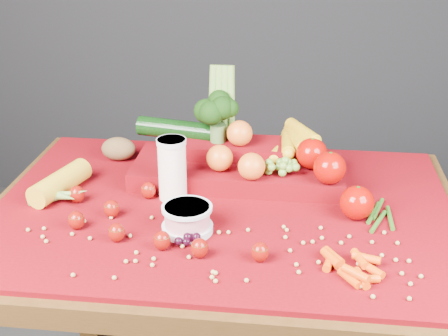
# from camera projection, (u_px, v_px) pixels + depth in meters

# --- Properties ---
(table) EXTENTS (1.10, 0.80, 0.75)m
(table) POSITION_uv_depth(u_px,v_px,m) (223.00, 246.00, 1.48)
(table) COLOR #311E0B
(table) RESTS_ON ground
(red_cloth) EXTENTS (1.05, 0.75, 0.01)m
(red_cloth) POSITION_uv_depth(u_px,v_px,m) (223.00, 209.00, 1.44)
(red_cloth) COLOR #65030C
(red_cloth) RESTS_ON table
(milk_glass) EXTENTS (0.07, 0.07, 0.15)m
(milk_glass) POSITION_uv_depth(u_px,v_px,m) (172.00, 167.00, 1.44)
(milk_glass) COLOR white
(milk_glass) RESTS_ON red_cloth
(yogurt_bowl) EXTENTS (0.11, 0.11, 0.06)m
(yogurt_bowl) POSITION_uv_depth(u_px,v_px,m) (187.00, 218.00, 1.32)
(yogurt_bowl) COLOR silver
(yogurt_bowl) RESTS_ON red_cloth
(strawberry_scatter) EXTENTS (0.48, 0.28, 0.05)m
(strawberry_scatter) POSITION_uv_depth(u_px,v_px,m) (141.00, 220.00, 1.33)
(strawberry_scatter) COLOR maroon
(strawberry_scatter) RESTS_ON red_cloth
(dark_grape_cluster) EXTENTS (0.06, 0.05, 0.03)m
(dark_grape_cluster) POSITION_uv_depth(u_px,v_px,m) (189.00, 238.00, 1.28)
(dark_grape_cluster) COLOR black
(dark_grape_cluster) RESTS_ON red_cloth
(soybean_scatter) EXTENTS (0.84, 0.24, 0.01)m
(soybean_scatter) POSITION_uv_depth(u_px,v_px,m) (211.00, 250.00, 1.26)
(soybean_scatter) COLOR tan
(soybean_scatter) RESTS_ON red_cloth
(corn_ear) EXTENTS (0.23, 0.26, 0.06)m
(corn_ear) POSITION_uv_depth(u_px,v_px,m) (59.00, 191.00, 1.46)
(corn_ear) COLOR gold
(corn_ear) RESTS_ON red_cloth
(potato) EXTENTS (0.09, 0.07, 0.06)m
(potato) POSITION_uv_depth(u_px,v_px,m) (118.00, 149.00, 1.67)
(potato) COLOR brown
(potato) RESTS_ON red_cloth
(baby_carrot_pile) EXTENTS (0.17, 0.18, 0.03)m
(baby_carrot_pile) POSITION_uv_depth(u_px,v_px,m) (353.00, 267.00, 1.18)
(baby_carrot_pile) COLOR #E04807
(baby_carrot_pile) RESTS_ON red_cloth
(green_bean_pile) EXTENTS (0.14, 0.12, 0.01)m
(green_bean_pile) POSITION_uv_depth(u_px,v_px,m) (383.00, 215.00, 1.39)
(green_bean_pile) COLOR #295D15
(green_bean_pile) RESTS_ON red_cloth
(produce_mound) EXTENTS (0.60, 0.35, 0.27)m
(produce_mound) POSITION_uv_depth(u_px,v_px,m) (247.00, 158.00, 1.55)
(produce_mound) COLOR #65030C
(produce_mound) RESTS_ON red_cloth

